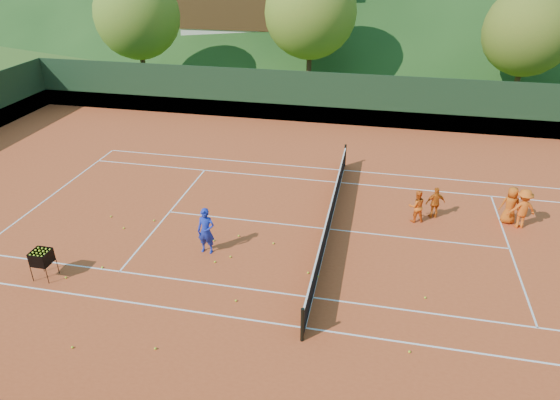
% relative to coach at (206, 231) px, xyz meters
% --- Properties ---
extents(ground, '(400.00, 400.00, 0.00)m').
position_rel_coach_xyz_m(ground, '(3.96, 2.39, -0.86)').
color(ground, '#314F18').
rests_on(ground, ground).
extents(clay_court, '(40.00, 24.00, 0.02)m').
position_rel_coach_xyz_m(clay_court, '(3.96, 2.39, -0.85)').
color(clay_court, '#B5431D').
rests_on(clay_court, ground).
extents(coach, '(0.62, 0.42, 1.68)m').
position_rel_coach_xyz_m(coach, '(0.00, 0.00, 0.00)').
color(coach, '#1A2BAB').
rests_on(coach, clay_court).
extents(student_a, '(0.75, 0.66, 1.30)m').
position_rel_coach_xyz_m(student_a, '(7.12, 3.69, -0.19)').
color(student_a, orange).
rests_on(student_a, clay_court).
extents(student_b, '(0.82, 0.53, 1.29)m').
position_rel_coach_xyz_m(student_b, '(7.84, 4.13, -0.19)').
color(student_b, '#D45F12').
rests_on(student_b, clay_court).
extents(student_c, '(0.76, 0.52, 1.48)m').
position_rel_coach_xyz_m(student_c, '(10.58, 4.33, -0.10)').
color(student_c, '#CD5712').
rests_on(student_c, clay_court).
extents(student_d, '(1.11, 0.79, 1.57)m').
position_rel_coach_xyz_m(student_d, '(10.95, 4.06, -0.06)').
color(student_d, orange).
rests_on(student_d, clay_court).
extents(tennis_ball_0, '(0.07, 0.07, 0.07)m').
position_rel_coach_xyz_m(tennis_ball_0, '(-4.51, 1.50, -0.80)').
color(tennis_ball_0, '#C8EF27').
rests_on(tennis_ball_0, clay_court).
extents(tennis_ball_2, '(0.07, 0.07, 0.07)m').
position_rel_coach_xyz_m(tennis_ball_2, '(-1.99, -5.16, -0.80)').
color(tennis_ball_2, '#C8EF27').
rests_on(tennis_ball_2, clay_court).
extents(tennis_ball_4, '(0.07, 0.07, 0.07)m').
position_rel_coach_xyz_m(tennis_ball_4, '(-3.60, 0.80, -0.80)').
color(tennis_ball_4, '#C8EF27').
rests_on(tennis_ball_4, clay_court).
extents(tennis_ball_6, '(0.07, 0.07, 0.07)m').
position_rel_coach_xyz_m(tennis_ball_6, '(-5.38, -1.88, -0.80)').
color(tennis_ball_6, '#C8EF27').
rests_on(tennis_ball_6, clay_court).
extents(tennis_ball_7, '(0.07, 0.07, 0.07)m').
position_rel_coach_xyz_m(tennis_ball_7, '(-2.73, 1.57, -0.80)').
color(tennis_ball_7, '#C8EF27').
rests_on(tennis_ball_7, clay_court).
extents(tennis_ball_8, '(0.07, 0.07, 0.07)m').
position_rel_coach_xyz_m(tennis_ball_8, '(7.32, -1.06, -0.80)').
color(tennis_ball_8, '#C8EF27').
rests_on(tennis_ball_8, clay_court).
extents(tennis_ball_9, '(0.07, 0.07, 0.07)m').
position_rel_coach_xyz_m(tennis_ball_9, '(6.81, -3.45, -0.80)').
color(tennis_ball_9, '#C8EF27').
rests_on(tennis_ball_9, clay_court).
extents(tennis_ball_11, '(0.07, 0.07, 0.07)m').
position_rel_coach_xyz_m(tennis_ball_11, '(-3.95, -2.43, -0.80)').
color(tennis_ball_11, '#C8EF27').
rests_on(tennis_ball_11, clay_court).
extents(tennis_ball_12, '(0.07, 0.07, 0.07)m').
position_rel_coach_xyz_m(tennis_ball_12, '(3.97, -0.69, -0.80)').
color(tennis_ball_12, '#C8EF27').
rests_on(tennis_ball_12, clay_court).
extents(tennis_ball_13, '(0.07, 0.07, 0.07)m').
position_rel_coach_xyz_m(tennis_ball_13, '(2.14, 0.93, -0.80)').
color(tennis_ball_13, '#C8EF27').
rests_on(tennis_ball_13, clay_court).
extents(tennis_ball_14, '(0.07, 0.07, 0.07)m').
position_rel_coach_xyz_m(tennis_ball_14, '(3.64, -0.54, -0.80)').
color(tennis_ball_14, '#C8EF27').
rests_on(tennis_ball_14, clay_court).
extents(tennis_ball_15, '(0.07, 0.07, 0.07)m').
position_rel_coach_xyz_m(tennis_ball_15, '(0.46, -0.59, -0.80)').
color(tennis_ball_15, '#C8EF27').
rests_on(tennis_ball_15, clay_court).
extents(tennis_ball_16, '(0.07, 0.07, 0.07)m').
position_rel_coach_xyz_m(tennis_ball_16, '(-3.09, -1.68, -0.80)').
color(tennis_ball_16, '#C8EF27').
rests_on(tennis_ball_16, clay_court).
extents(tennis_ball_17, '(0.07, 0.07, 0.07)m').
position_rel_coach_xyz_m(tennis_ball_17, '(-0.00, 0.69, -0.80)').
color(tennis_ball_17, '#C8EF27').
rests_on(tennis_ball_17, clay_court).
extents(tennis_ball_18, '(0.07, 0.07, 0.07)m').
position_rel_coach_xyz_m(tennis_ball_18, '(0.79, 1.17, -0.80)').
color(tennis_ball_18, '#C8EF27').
rests_on(tennis_ball_18, clay_court).
extents(tennis_ball_19, '(0.07, 0.07, 0.07)m').
position_rel_coach_xyz_m(tennis_ball_19, '(1.73, -2.40, -0.80)').
color(tennis_ball_19, '#C8EF27').
rests_on(tennis_ball_19, clay_court).
extents(tennis_ball_20, '(0.07, 0.07, 0.07)m').
position_rel_coach_xyz_m(tennis_ball_20, '(0.20, -4.74, -0.80)').
color(tennis_ball_20, '#C8EF27').
rests_on(tennis_ball_20, clay_court).
extents(tennis_ball_21, '(0.07, 0.07, 0.07)m').
position_rel_coach_xyz_m(tennis_ball_21, '(0.89, -0.19, -0.80)').
color(tennis_ball_21, '#C8EF27').
rests_on(tennis_ball_21, clay_court).
extents(court_lines, '(23.83, 11.03, 0.00)m').
position_rel_coach_xyz_m(court_lines, '(3.96, 2.39, -0.84)').
color(court_lines, white).
rests_on(court_lines, clay_court).
extents(tennis_net, '(0.10, 12.07, 1.10)m').
position_rel_coach_xyz_m(tennis_net, '(3.96, 2.39, -0.34)').
color(tennis_net, black).
rests_on(tennis_net, clay_court).
extents(perimeter_fence, '(40.40, 24.24, 3.00)m').
position_rel_coach_xyz_m(perimeter_fence, '(3.96, 2.39, 0.41)').
color(perimeter_fence, black).
rests_on(perimeter_fence, clay_court).
extents(ball_hopper, '(0.57, 0.57, 1.00)m').
position_rel_coach_xyz_m(ball_hopper, '(-4.60, -2.50, -0.09)').
color(ball_hopper, black).
rests_on(ball_hopper, clay_court).
extents(tree_a, '(6.00, 6.00, 7.88)m').
position_rel_coach_xyz_m(tree_a, '(-12.04, 20.39, 4.01)').
color(tree_a, '#3E2718').
rests_on(tree_a, ground).
extents(tree_b, '(6.40, 6.40, 8.40)m').
position_rel_coach_xyz_m(tree_b, '(-0.04, 22.39, 4.34)').
color(tree_b, '#3F2719').
rests_on(tree_b, ground).
extents(tree_c, '(5.60, 5.60, 7.35)m').
position_rel_coach_xyz_m(tree_c, '(13.96, 21.39, 3.69)').
color(tree_c, '#412C1A').
rests_on(tree_c, ground).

